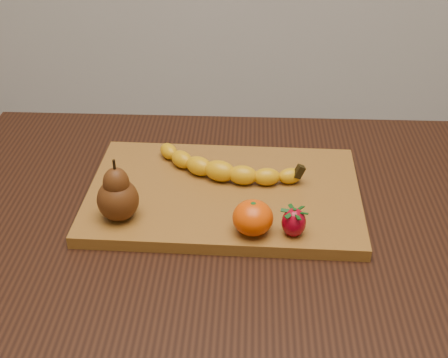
{
  "coord_description": "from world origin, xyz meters",
  "views": [
    {
      "loc": [
        0.03,
        -0.83,
        1.35
      ],
      "look_at": [
        -0.01,
        0.04,
        0.8
      ],
      "focal_mm": 50.0,
      "sensor_mm": 36.0,
      "label": 1
    }
  ],
  "objects_px": {
    "table": "(230,259)",
    "pear": "(117,190)",
    "cutting_board": "(224,194)",
    "mandarin": "(253,218)"
  },
  "relations": [
    {
      "from": "table",
      "to": "pear",
      "type": "distance_m",
      "value": 0.24
    },
    {
      "from": "cutting_board",
      "to": "table",
      "type": "bearing_deg",
      "value": -71.87
    },
    {
      "from": "pear",
      "to": "table",
      "type": "bearing_deg",
      "value": 16.2
    },
    {
      "from": "mandarin",
      "to": "table",
      "type": "bearing_deg",
      "value": 115.26
    },
    {
      "from": "table",
      "to": "cutting_board",
      "type": "xyz_separation_m",
      "value": [
        -0.01,
        0.04,
        0.11
      ]
    },
    {
      "from": "table",
      "to": "cutting_board",
      "type": "height_order",
      "value": "cutting_board"
    },
    {
      "from": "table",
      "to": "pear",
      "type": "height_order",
      "value": "pear"
    },
    {
      "from": "table",
      "to": "mandarin",
      "type": "relative_size",
      "value": 16.32
    },
    {
      "from": "cutting_board",
      "to": "mandarin",
      "type": "relative_size",
      "value": 7.34
    },
    {
      "from": "cutting_board",
      "to": "mandarin",
      "type": "bearing_deg",
      "value": -66.03
    }
  ]
}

